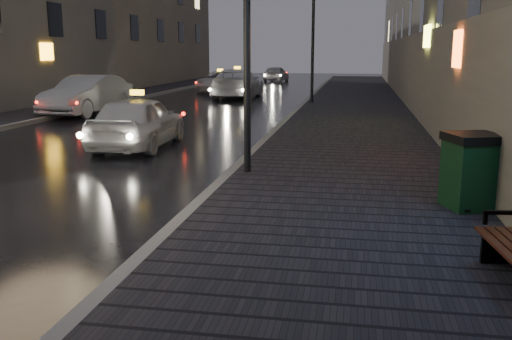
{
  "coord_description": "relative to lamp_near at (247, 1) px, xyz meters",
  "views": [
    {
      "loc": [
        4.02,
        -5.16,
        2.58
      ],
      "look_at": [
        2.58,
        2.9,
        0.85
      ],
      "focal_mm": 40.0,
      "sensor_mm": 36.0,
      "label": 1
    }
  ],
  "objects": [
    {
      "name": "sidewalk",
      "position": [
        2.05,
        15.0,
        -3.41
      ],
      "size": [
        4.6,
        58.0,
        0.15
      ],
      "primitive_type": "cube",
      "color": "black",
      "rests_on": "ground"
    },
    {
      "name": "taxi_near",
      "position": [
        -3.59,
        3.2,
        -2.78
      ],
      "size": [
        1.81,
        4.19,
        1.41
      ],
      "primitive_type": "imported",
      "rotation": [
        0.0,
        0.0,
        3.18
      ],
      "color": "silver",
      "rests_on": "ground"
    },
    {
      "name": "building_far_c",
      "position": [
        -15.35,
        33.0,
        2.01
      ],
      "size": [
        6.0,
        22.0,
        11.0
      ],
      "primitive_type": "cube",
      "color": "#6B6051",
      "rests_on": "ground"
    },
    {
      "name": "car_left_mid",
      "position": [
        -8.65,
        10.49,
        -2.7
      ],
      "size": [
        2.09,
        4.9,
        1.57
      ],
      "primitive_type": "imported",
      "rotation": [
        0.0,
        0.0,
        -0.09
      ],
      "color": "#A6A7AE",
      "rests_on": "ground"
    },
    {
      "name": "taxi_mid",
      "position": [
        -4.36,
        19.57,
        -2.7
      ],
      "size": [
        2.26,
        5.43,
        1.57
      ],
      "primitive_type": "imported",
      "rotation": [
        0.0,
        0.0,
        3.15
      ],
      "color": "silver",
      "rests_on": "ground"
    },
    {
      "name": "lamp_far",
      "position": [
        0.0,
        16.0,
        0.0
      ],
      "size": [
        0.36,
        0.36,
        5.28
      ],
      "color": "black",
      "rests_on": "sidewalk"
    },
    {
      "name": "lamp_near",
      "position": [
        0.0,
        0.0,
        0.0
      ],
      "size": [
        0.36,
        0.36,
        5.28
      ],
      "color": "black",
      "rests_on": "sidewalk"
    },
    {
      "name": "curb",
      "position": [
        -0.35,
        15.0,
        -3.41
      ],
      "size": [
        0.2,
        58.0,
        0.15
      ],
      "primitive_type": "cube",
      "color": "slate",
      "rests_on": "ground"
    },
    {
      "name": "taxi_far",
      "position": [
        -6.35,
        23.81,
        -2.84
      ],
      "size": [
        2.39,
        4.75,
        1.29
      ],
      "primitive_type": "imported",
      "rotation": [
        0.0,
        0.0,
        -0.06
      ],
      "color": "silver",
      "rests_on": "ground"
    },
    {
      "name": "car_far",
      "position": [
        -4.56,
        35.84,
        -2.85
      ],
      "size": [
        1.91,
        3.91,
        1.28
      ],
      "primitive_type": "imported",
      "rotation": [
        0.0,
        0.0,
        3.03
      ],
      "color": "#A1A0A8",
      "rests_on": "ground"
    },
    {
      "name": "trash_bin",
      "position": [
        3.95,
        -2.06,
        -2.74
      ],
      "size": [
        0.97,
        0.97,
        1.17
      ],
      "rotation": [
        0.0,
        0.0,
        0.33
      ],
      "color": "black",
      "rests_on": "sidewalk"
    },
    {
      "name": "sidewalk_far",
      "position": [
        -10.55,
        15.0,
        -3.41
      ],
      "size": [
        2.4,
        58.0,
        0.15
      ],
      "primitive_type": "cube",
      "color": "black",
      "rests_on": "ground"
    },
    {
      "name": "curb_far",
      "position": [
        -9.25,
        15.0,
        -3.41
      ],
      "size": [
        0.2,
        58.0,
        0.15
      ],
      "primitive_type": "cube",
      "color": "slate",
      "rests_on": "ground"
    }
  ]
}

